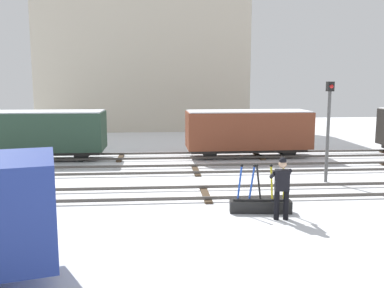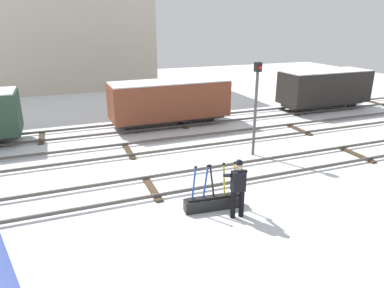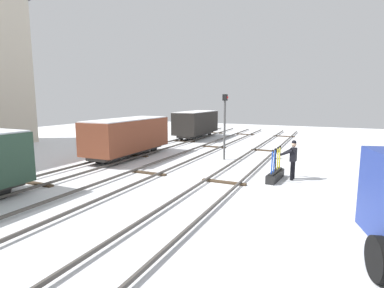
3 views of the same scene
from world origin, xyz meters
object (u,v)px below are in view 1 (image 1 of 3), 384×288
Objects in this scene: signal_post at (329,121)px; freight_car_near_switch at (248,130)px; freight_car_far_end at (42,132)px; switch_lever_frame at (260,204)px; rail_worker at (282,184)px.

signal_post is 5.89m from freight_car_near_switch.
signal_post reaches higher than freight_car_far_end.
switch_lever_frame is at bearing -100.68° from freight_car_near_switch.
rail_worker is 5.30m from signal_post.
switch_lever_frame is 0.29× the size of freight_car_near_switch.
switch_lever_frame is at bearing 128.60° from rail_worker.
freight_car_far_end is (-8.68, 9.02, 1.13)m from switch_lever_frame.
rail_worker is (0.42, -0.65, 0.75)m from switch_lever_frame.
freight_car_far_end reaches higher than freight_car_near_switch.
signal_post is at bearing -72.12° from freight_car_near_switch.
switch_lever_frame is 5.33m from signal_post.
signal_post is 0.64× the size of freight_car_far_end.
freight_car_far_end reaches higher than switch_lever_frame.
switch_lever_frame is at bearing -133.98° from signal_post.
switch_lever_frame is 9.21m from freight_car_near_switch.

